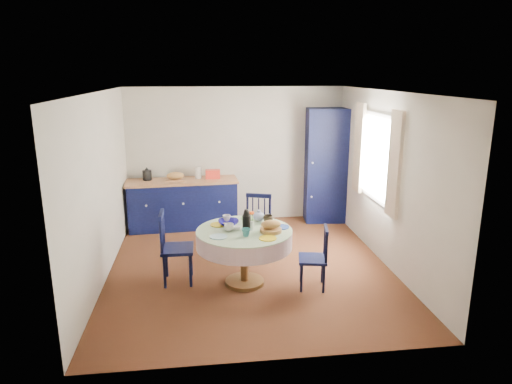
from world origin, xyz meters
TOP-DOWN VIEW (x-y plane):
  - floor at (0.00, 0.00)m, footprint 4.50×4.50m
  - ceiling at (0.00, 0.00)m, footprint 4.50×4.50m
  - wall_back at (0.00, 2.25)m, footprint 4.00×0.02m
  - wall_left at (-2.00, 0.00)m, footprint 0.02×4.50m
  - wall_right at (2.00, 0.00)m, footprint 0.02×4.50m
  - window at (1.95, 0.30)m, footprint 0.10×1.74m
  - kitchen_counter at (-1.00, 1.90)m, footprint 2.01×0.73m
  - pantry_cabinet at (1.66, 2.00)m, footprint 0.79×0.59m
  - dining_table at (-0.12, -0.54)m, footprint 1.26×1.26m
  - chair_left at (-1.05, -0.36)m, footprint 0.42×0.45m
  - chair_far at (0.15, 0.36)m, footprint 0.54×0.52m
  - chair_right at (0.78, -0.76)m, footprint 0.42×0.44m
  - mug_a at (-0.33, -0.54)m, footprint 0.12×0.12m
  - mug_b at (-0.13, -0.77)m, footprint 0.11×0.11m
  - mug_c at (0.23, -0.27)m, footprint 0.13×0.13m
  - mug_d at (-0.33, -0.19)m, footprint 0.11×0.11m
  - cobalt_bowl at (-0.32, -0.31)m, footprint 0.28×0.28m

SIDE VIEW (x-z plane):
  - floor at x=0.00m, z-range 0.00..0.00m
  - chair_right at x=0.78m, z-range 0.01..0.84m
  - kitchen_counter at x=-1.00m, z-range -0.10..1.02m
  - chair_far at x=0.15m, z-range 0.01..0.97m
  - chair_left at x=-1.05m, z-range 0.01..0.99m
  - dining_table at x=-0.12m, z-range 0.12..1.16m
  - cobalt_bowl at x=-0.32m, z-range 0.76..0.83m
  - mug_a at x=-0.33m, z-range 0.76..0.86m
  - mug_d at x=-0.33m, z-range 0.76..0.86m
  - mug_b at x=-0.13m, z-range 0.76..0.86m
  - mug_c at x=0.23m, z-range 0.76..0.86m
  - pantry_cabinet at x=1.66m, z-range 0.00..2.12m
  - wall_back at x=0.00m, z-range 0.00..2.50m
  - wall_left at x=-2.00m, z-range 0.00..2.50m
  - wall_right at x=2.00m, z-range 0.00..2.50m
  - window at x=1.95m, z-range 0.80..2.25m
  - ceiling at x=0.00m, z-range 2.50..2.50m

